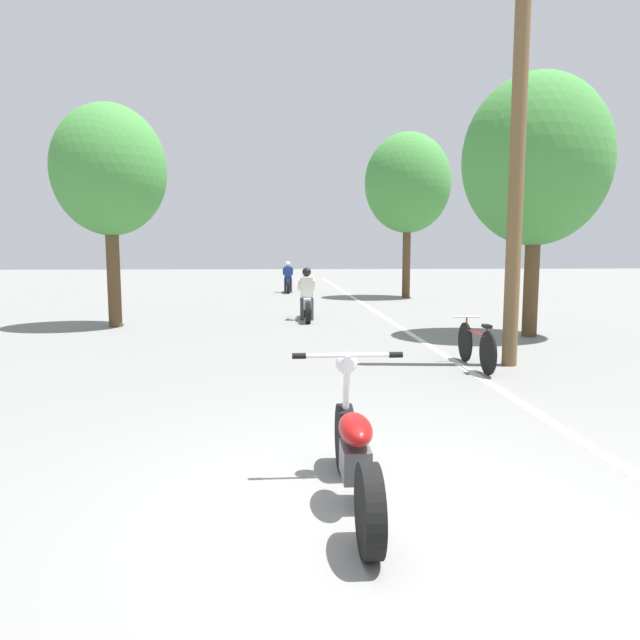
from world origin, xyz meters
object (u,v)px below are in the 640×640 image
motorcycle_rider_far (288,281)px  roadside_tree_right_far (408,183)px  motorcycle_rider_lead (307,300)px  motorcycle_foreground (354,452)px  utility_pole (518,149)px  roadside_tree_right_near (536,161)px  bicycle_parked (476,346)px  roadside_tree_left (109,171)px

motorcycle_rider_far → roadside_tree_right_far: bearing=-35.0°
roadside_tree_right_far → motorcycle_rider_lead: bearing=-120.3°
motorcycle_foreground → motorcycle_rider_far: size_ratio=0.97×
utility_pole → roadside_tree_right_near: utility_pole is taller
utility_pole → bicycle_parked: size_ratio=3.86×
bicycle_parked → motorcycle_rider_lead: bearing=109.9°
motorcycle_rider_lead → bicycle_parked: size_ratio=1.22×
motorcycle_foreground → motorcycle_rider_lead: (0.15, 11.54, 0.15)m
roadside_tree_right_near → bicycle_parked: (-2.35, -3.32, -3.43)m
motorcycle_rider_far → motorcycle_rider_lead: bearing=-87.9°
roadside_tree_right_far → motorcycle_rider_lead: (-4.40, -7.54, -4.06)m
motorcycle_foreground → utility_pole: bearing=57.4°
utility_pole → motorcycle_rider_lead: utility_pole is taller
motorcycle_foreground → roadside_tree_left: bearing=114.2°
roadside_tree_left → bicycle_parked: roadside_tree_left is taller
roadside_tree_right_far → motorcycle_rider_lead: size_ratio=3.11×
utility_pole → roadside_tree_left: utility_pole is taller
motorcycle_rider_lead → motorcycle_rider_far: (-0.39, 10.90, -0.00)m
motorcycle_rider_lead → motorcycle_rider_far: size_ratio=1.06×
utility_pole → roadside_tree_right_near: bearing=61.2°
utility_pole → roadside_tree_left: bearing=145.4°
motorcycle_foreground → bicycle_parked: bearing=61.9°
roadside_tree_right_far → motorcycle_rider_far: bearing=145.0°
utility_pole → motorcycle_rider_far: bearing=101.2°
motorcycle_rider_lead → motorcycle_rider_far: 10.91m
motorcycle_rider_far → bicycle_parked: (2.82, -17.62, -0.18)m
roadside_tree_right_near → bicycle_parked: 5.32m
roadside_tree_left → motorcycle_foreground: 11.93m
roadside_tree_right_far → motorcycle_foreground: (-4.56, -19.09, -4.21)m
roadside_tree_right_near → roadside_tree_left: bearing=166.6°
roadside_tree_left → motorcycle_rider_far: 13.22m
roadside_tree_right_far → bicycle_parked: size_ratio=3.78×
roadside_tree_right_far → roadside_tree_left: bearing=-136.9°
roadside_tree_left → motorcycle_rider_lead: 5.93m
roadside_tree_left → bicycle_parked: (7.26, -5.60, -3.44)m
motorcycle_rider_far → motorcycle_foreground: bearing=-89.4°
roadside_tree_right_near → motorcycle_rider_far: roadside_tree_right_near is taller
utility_pole → motorcycle_foreground: utility_pole is taller
motorcycle_rider_lead → bicycle_parked: (2.43, -6.71, -0.18)m
motorcycle_foreground → bicycle_parked: motorcycle_foreground is taller
motorcycle_rider_far → bicycle_parked: motorcycle_rider_far is taller
utility_pole → motorcycle_rider_lead: (-3.05, 6.54, -2.93)m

